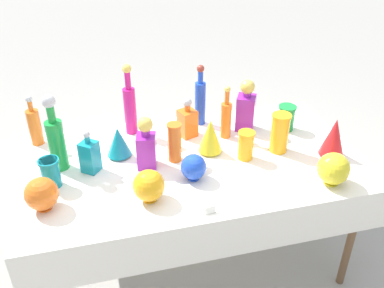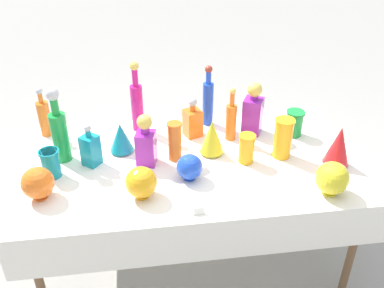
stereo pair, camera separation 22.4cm
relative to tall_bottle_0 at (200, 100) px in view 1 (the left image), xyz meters
name	(u,v)px [view 1 (the left image)]	position (x,y,z in m)	size (l,w,h in m)	color
ground_plane	(192,258)	(-0.15, -0.39, -0.92)	(40.00, 40.00, 0.00)	gray
display_table	(193,170)	(-0.15, -0.42, -0.22)	(1.83, 1.02, 0.76)	white
tall_bottle_0	(200,100)	(0.00, 0.00, 0.00)	(0.06, 0.06, 0.38)	blue
tall_bottle_1	(56,139)	(-0.84, -0.29, 0.02)	(0.09, 0.09, 0.42)	#198C38
tall_bottle_2	(226,118)	(0.10, -0.20, -0.04)	(0.06, 0.06, 0.32)	orange
tall_bottle_3	(130,106)	(-0.43, -0.01, 0.02)	(0.07, 0.07, 0.43)	#C61972
tall_bottle_4	(35,125)	(-0.97, 0.00, -0.04)	(0.07, 0.07, 0.30)	orange
square_decanter_0	(188,121)	(-0.11, -0.13, -0.07)	(0.12, 0.12, 0.24)	orange
square_decanter_1	(146,145)	(-0.40, -0.39, -0.03)	(0.12, 0.12, 0.29)	purple
square_decanter_2	(246,107)	(0.25, -0.14, -0.02)	(0.14, 0.14, 0.32)	purple
square_decanter_3	(90,155)	(-0.69, -0.36, -0.07)	(0.11, 0.11, 0.24)	teal
slender_vase_0	(175,141)	(-0.24, -0.37, -0.04)	(0.08, 0.08, 0.22)	orange
slender_vase_1	(280,132)	(0.34, -0.42, -0.04)	(0.11, 0.11, 0.23)	orange
slender_vase_2	(246,144)	(0.13, -0.45, -0.07)	(0.09, 0.09, 0.16)	orange
slender_vase_3	(50,172)	(-0.88, -0.44, -0.08)	(0.10, 0.10, 0.15)	teal
slender_vase_4	(286,117)	(0.49, -0.20, -0.08)	(0.11, 0.11, 0.15)	#198C38
fluted_vase_0	(118,142)	(-0.53, -0.25, -0.07)	(0.13, 0.13, 0.18)	teal
fluted_vase_1	(210,136)	(-0.03, -0.34, -0.06)	(0.13, 0.13, 0.20)	yellow
fluted_vase_2	(334,137)	(0.60, -0.54, -0.04)	(0.14, 0.14, 0.22)	red
round_bowl_0	(193,167)	(-0.19, -0.56, -0.09)	(0.13, 0.13, 0.14)	blue
round_bowl_1	(42,194)	(-0.92, -0.61, -0.08)	(0.16, 0.16, 0.16)	orange
round_bowl_2	(334,169)	(0.47, -0.77, -0.07)	(0.16, 0.16, 0.17)	yellow
round_bowl_3	(149,186)	(-0.43, -0.67, -0.08)	(0.15, 0.15, 0.16)	orange
price_tag_left	(210,210)	(-0.18, -0.84, -0.14)	(0.05, 0.01, 0.04)	white
cardboard_box_behind_left	(152,155)	(-0.23, 0.62, -0.75)	(0.50, 0.47, 0.42)	tan
cardboard_box_behind_right	(104,174)	(-0.63, 0.47, -0.78)	(0.49, 0.39, 0.36)	tan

